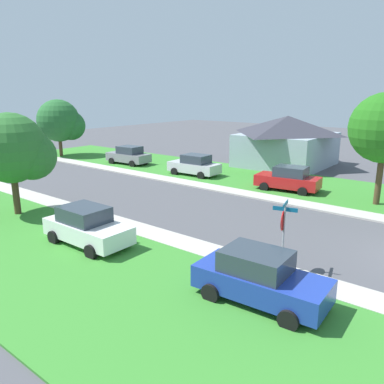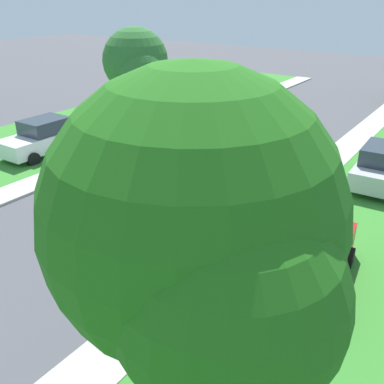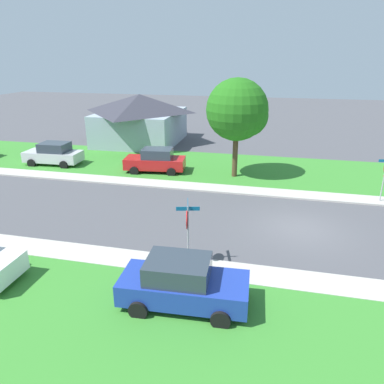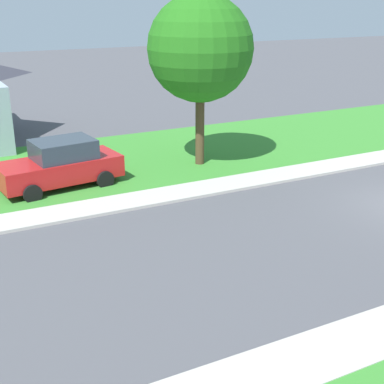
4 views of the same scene
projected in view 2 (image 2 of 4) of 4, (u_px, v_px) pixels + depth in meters
name	position (u px, v px, depth m)	size (l,w,h in m)	color
sidewalk_east	(258.00, 226.00, 15.04)	(1.40, 56.00, 0.10)	#B7B2A8
sidewalk_west	(73.00, 168.00, 19.91)	(1.40, 56.00, 0.10)	#B7B2A8
lawn_west	(12.00, 149.00, 22.35)	(8.00, 56.00, 0.08)	#38842D
car_maroon_kerbside_mid	(185.00, 90.00, 31.61)	(2.21, 4.39, 1.76)	maroon
car_red_behind_trees	(309.00, 257.00, 11.78)	(2.42, 4.48, 1.76)	red
car_white_near_corner	(44.00, 137.00, 21.47)	(2.07, 4.32, 1.76)	white
car_silver_far_down_street	(383.00, 166.00, 17.94)	(2.17, 4.37, 1.76)	silver
tree_sidewalk_far	(201.00, 235.00, 5.68)	(4.41, 4.10, 6.72)	#4C3823
tree_sidewalk_mid	(137.00, 64.00, 24.95)	(4.08, 3.79, 5.66)	#4C3823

